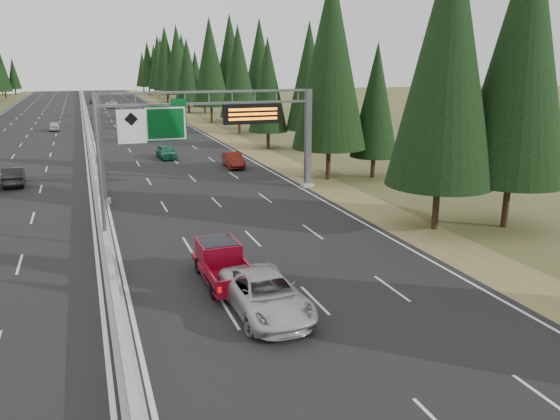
{
  "coord_description": "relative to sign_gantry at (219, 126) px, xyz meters",
  "views": [
    {
      "loc": [
        -0.66,
        -5.13,
        9.85
      ],
      "look_at": [
        8.41,
        20.0,
        2.63
      ],
      "focal_mm": 35.0,
      "sensor_mm": 36.0,
      "label": 1
    }
  ],
  "objects": [
    {
      "name": "silver_minivan",
      "position": [
        -3.26,
        -20.82,
        -4.39
      ],
      "size": [
        2.8,
        5.83,
        1.6
      ],
      "primitive_type": "imported",
      "rotation": [
        0.0,
        0.0,
        0.03
      ],
      "color": "#B8B8BD",
      "rests_on": "road"
    },
    {
      "name": "shoulder_right",
      "position": [
        8.88,
        45.12,
        -5.24
      ],
      "size": [
        3.6,
        260.0,
        0.06
      ],
      "primitive_type": "cube",
      "color": "olive",
      "rests_on": "ground"
    },
    {
      "name": "car_onc_near",
      "position": [
        -15.29,
        8.92,
        -4.44
      ],
      "size": [
        1.84,
        4.64,
        1.5
      ],
      "primitive_type": "imported",
      "rotation": [
        0.0,
        0.0,
        3.2
      ],
      "color": "black",
      "rests_on": "road"
    },
    {
      "name": "sign_gantry",
      "position": [
        0.0,
        0.0,
        0.0
      ],
      "size": [
        16.75,
        0.98,
        7.8
      ],
      "color": "slate",
      "rests_on": "road"
    },
    {
      "name": "car_ahead_green",
      "position": [
        -1.48,
        17.74,
        -4.46
      ],
      "size": [
        1.94,
        4.34,
        1.45
      ],
      "primitive_type": "imported",
      "rotation": [
        0.0,
        0.0,
        0.05
      ],
      "color": "#166342",
      "rests_on": "road"
    },
    {
      "name": "road",
      "position": [
        -8.92,
        45.12,
        -5.23
      ],
      "size": [
        32.0,
        260.0,
        0.08
      ],
      "primitive_type": "cube",
      "color": "black",
      "rests_on": "ground"
    },
    {
      "name": "car_ahead_far",
      "position": [
        -6.48,
        106.27,
        -4.5
      ],
      "size": [
        1.68,
        4.05,
        1.37
      ],
      "primitive_type": "imported",
      "rotation": [
        0.0,
        0.0,
        -0.02
      ],
      "color": "black",
      "rests_on": "road"
    },
    {
      "name": "car_ahead_white",
      "position": [
        -2.98,
        89.63,
        -4.47
      ],
      "size": [
        2.41,
        5.17,
        1.43
      ],
      "primitive_type": "imported",
      "rotation": [
        0.0,
        0.0,
        -0.01
      ],
      "color": "white",
      "rests_on": "road"
    },
    {
      "name": "tree_row_right",
      "position": [
        13.1,
        41.3,
        4.41
      ],
      "size": [
        11.69,
        239.8,
        18.99
      ],
      "color": "black",
      "rests_on": "ground"
    },
    {
      "name": "car_ahead_dkgrey",
      "position": [
        3.81,
        51.7,
        -4.38
      ],
      "size": [
        2.53,
        5.68,
        1.62
      ],
      "primitive_type": "imported",
      "rotation": [
        0.0,
        0.0,
        0.05
      ],
      "color": "black",
      "rests_on": "road"
    },
    {
      "name": "hov_sign_pole",
      "position": [
        -8.33,
        -9.92,
        -0.54
      ],
      "size": [
        2.8,
        0.5,
        8.0
      ],
      "color": "slate",
      "rests_on": "road"
    },
    {
      "name": "car_onc_white",
      "position": [
        -13.55,
        48.15,
        -4.53
      ],
      "size": [
        1.7,
        3.94,
        1.32
      ],
      "primitive_type": "imported",
      "rotation": [
        0.0,
        0.0,
        3.18
      ],
      "color": "#BCBCBC",
      "rests_on": "road"
    },
    {
      "name": "red_pickup",
      "position": [
        -4.08,
        -16.69,
        -4.23
      ],
      "size": [
        1.91,
        5.34,
        1.74
      ],
      "color": "black",
      "rests_on": "road"
    },
    {
      "name": "median_barrier",
      "position": [
        -8.92,
        45.12,
        -4.85
      ],
      "size": [
        0.7,
        260.0,
        0.85
      ],
      "color": "#9B9B96",
      "rests_on": "road"
    },
    {
      "name": "car_ahead_dkred",
      "position": [
        3.85,
        10.49,
        -4.47
      ],
      "size": [
        1.75,
        4.42,
        1.43
      ],
      "primitive_type": "imported",
      "rotation": [
        0.0,
        0.0,
        -0.05
      ],
      "color": "#61160D",
      "rests_on": "road"
    }
  ]
}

